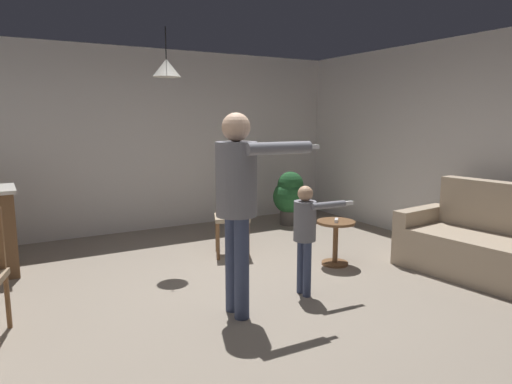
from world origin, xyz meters
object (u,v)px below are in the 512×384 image
Objects in this scene: dining_chair_by_counter at (231,211)px; potted_plant_corner at (290,195)px; side_table_by_couch at (336,237)px; couch_floral at (490,247)px; person_adult at (238,192)px; person_child at (306,228)px; spare_remote_on_table at (336,220)px.

dining_chair_by_counter is 1.81m from potted_plant_corner.
dining_chair_by_counter is (-0.84, 1.00, 0.22)m from side_table_by_couch.
couch_floral is 1.88× the size of dining_chair_by_counter.
person_adult is at bearing -158.13° from side_table_by_couch.
potted_plant_corner is at bearing 2.54° from couch_floral.
dining_chair_by_counter is (0.77, 1.65, -0.53)m from person_adult.
person_adult is 0.87m from person_child.
person_child is 1.25× the size of potted_plant_corner.
potted_plant_corner is at bearing 140.47° from person_adult.
couch_floral is at bearing 81.83° from person_adult.
person_child is 0.98m from spare_remote_on_table.
couch_floral is at bearing -81.35° from potted_plant_corner.
person_child reaches higher than side_table_by_couch.
person_child is (-2.01, 0.57, 0.33)m from couch_floral.
person_child reaches higher than spare_remote_on_table.
couch_floral is at bearing 156.07° from dining_chair_by_counter.
dining_chair_by_counter reaches higher than side_table_by_couch.
potted_plant_corner is at bearing 152.55° from person_child.
dining_chair_by_counter is 7.69× the size of spare_remote_on_table.
side_table_by_couch is 4.00× the size of spare_remote_on_table.
side_table_by_couch is (-1.17, 1.14, -0.00)m from couch_floral.
side_table_by_couch is 0.22m from spare_remote_on_table.
spare_remote_on_table is (0.81, 0.53, -0.12)m from person_child.
spare_remote_on_table is (-0.72, -2.00, 0.07)m from potted_plant_corner.
couch_floral is 2.94m from dining_chair_by_counter.
person_adult is at bearing -80.26° from person_child.
couch_floral is 2.91m from person_adult.
couch_floral is 1.64m from spare_remote_on_table.
dining_chair_by_counter reaches higher than potted_plant_corner.
person_child is 1.06× the size of dining_chair_by_counter.
dining_chair_by_counter is at bearing 37.05° from couch_floral.
side_table_by_couch is at bearing 127.75° from person_child.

